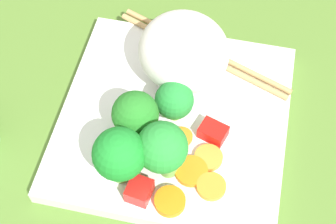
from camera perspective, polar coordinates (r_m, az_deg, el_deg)
ground_plane at (r=54.54cm, az=0.65°, el=-1.90°), size 110.00×110.00×2.00cm
square_plate at (r=52.98cm, az=0.67°, el=-0.88°), size 23.73×23.73×1.66cm
rice_mound at (r=52.40cm, az=1.37°, el=6.84°), size 12.74×12.59×7.64cm
broccoli_floret_0 at (r=45.42cm, az=-0.07°, el=-4.20°), size 4.76×4.76×6.86cm
broccoli_floret_1 at (r=47.85cm, az=-3.70°, el=-0.35°), size 4.51×4.51×6.31cm
broccoli_floret_2 at (r=45.11cm, az=-5.47°, el=-4.84°), size 4.90×4.90×7.18cm
broccoli_floret_3 at (r=49.98cm, az=0.99°, el=1.21°), size 3.91×3.91×4.86cm
carrot_slice_0 at (r=50.93cm, az=-0.72°, el=-2.29°), size 3.29×3.29×0.52cm
carrot_slice_1 at (r=48.89cm, az=2.62°, el=-6.63°), size 4.47×4.47×0.57cm
carrot_slice_2 at (r=48.32cm, az=4.86°, el=-8.32°), size 3.79×3.79×0.58cm
carrot_slice_3 at (r=47.42cm, az=0.21°, el=-9.98°), size 2.94×2.94×0.80cm
carrot_slice_4 at (r=50.69cm, az=1.61°, el=-2.80°), size 2.80×2.80×0.49cm
carrot_slice_5 at (r=49.67cm, az=4.55°, el=-5.11°), size 3.38×3.38×0.55cm
pepper_chunk_0 at (r=49.54cm, az=-1.13°, el=-4.01°), size 2.97×3.19×1.43cm
pepper_chunk_1 at (r=50.64cm, az=5.08°, el=-2.23°), size 3.18×2.78×1.40cm
pepper_chunk_2 at (r=47.39cm, az=-3.24°, el=-8.80°), size 2.54×2.67×1.77cm
chicken_piece_1 at (r=48.79cm, az=-4.34°, el=-4.21°), size 4.74×4.81×2.81cm
chopstick_pair at (r=56.97cm, az=3.94°, el=6.70°), size 20.15×9.64×0.64cm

